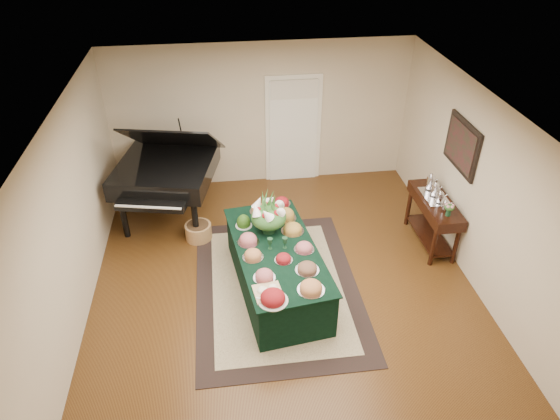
{
  "coord_description": "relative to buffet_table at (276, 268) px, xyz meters",
  "views": [
    {
      "loc": [
        -0.76,
        -5.56,
        5.02
      ],
      "look_at": [
        0.0,
        0.3,
        1.05
      ],
      "focal_mm": 32.0,
      "sensor_mm": 36.0,
      "label": 1
    }
  ],
  "objects": [
    {
      "name": "wicker_basket",
      "position": [
        -1.13,
        1.36,
        -0.24
      ],
      "size": [
        0.43,
        0.43,
        0.27
      ],
      "primitive_type": "cylinder",
      "color": "olive",
      "rests_on": "ground"
    },
    {
      "name": "tea_service",
      "position": [
        2.61,
        0.83,
        0.57
      ],
      "size": [
        0.34,
        0.74,
        0.3
      ],
      "color": "silver",
      "rests_on": "mahogany_sideboard"
    },
    {
      "name": "wall_painting",
      "position": [
        2.83,
        0.77,
        1.38
      ],
      "size": [
        0.05,
        0.95,
        0.75
      ],
      "color": "black",
      "rests_on": "ground"
    },
    {
      "name": "food_platters",
      "position": [
        0.01,
        -0.01,
        0.42
      ],
      "size": [
        1.05,
        2.43,
        0.14
      ],
      "color": "silver",
      "rests_on": "buffet_table"
    },
    {
      "name": "grand_piano",
      "position": [
        -1.59,
        2.07,
        0.57
      ],
      "size": [
        1.93,
        2.08,
        1.85
      ],
      "color": "black",
      "rests_on": "ground"
    },
    {
      "name": "area_rug",
      "position": [
        0.01,
        0.03,
        -0.37
      ],
      "size": [
        2.34,
        3.28,
        0.01
      ],
      "color": "black",
      "rests_on": "ground"
    },
    {
      "name": "mahogany_sideboard",
      "position": [
        2.61,
        0.77,
        0.27
      ],
      "size": [
        0.45,
        1.29,
        0.83
      ],
      "color": "black",
      "rests_on": "ground"
    },
    {
      "name": "pink_bouquet",
      "position": [
        2.61,
        0.34,
        0.59
      ],
      "size": [
        0.16,
        0.16,
        0.21
      ],
      "color": "#16371F",
      "rests_on": "mahogany_sideboard"
    },
    {
      "name": "buffet_table",
      "position": [
        0.0,
        0.0,
        0.0
      ],
      "size": [
        1.38,
        2.42,
        0.74
      ],
      "color": "black",
      "rests_on": "ground"
    },
    {
      "name": "cutting_board",
      "position": [
        -0.22,
        -0.85,
        0.4
      ],
      "size": [
        0.39,
        0.39,
        0.1
      ],
      "color": "tan",
      "rests_on": "buffet_table"
    },
    {
      "name": "floral_centerpiece",
      "position": [
        -0.06,
        0.42,
        0.68
      ],
      "size": [
        0.53,
        0.53,
        0.53
      ],
      "color": "#16371F",
      "rests_on": "buffet_table"
    },
    {
      "name": "ground",
      "position": [
        0.11,
        0.17,
        -0.37
      ],
      "size": [
        6.0,
        6.0,
        0.0
      ],
      "primitive_type": "plane",
      "color": "#321B0B",
      "rests_on": "ground"
    },
    {
      "name": "green_goblets",
      "position": [
        0.01,
        -0.0,
        0.46
      ],
      "size": [
        0.28,
        0.08,
        0.18
      ],
      "color": "#16371F",
      "rests_on": "buffet_table"
    },
    {
      "name": "kitchen_doorway",
      "position": [
        0.71,
        3.14,
        0.65
      ],
      "size": [
        1.05,
        0.07,
        2.1
      ],
      "color": "white",
      "rests_on": "ground"
    }
  ]
}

